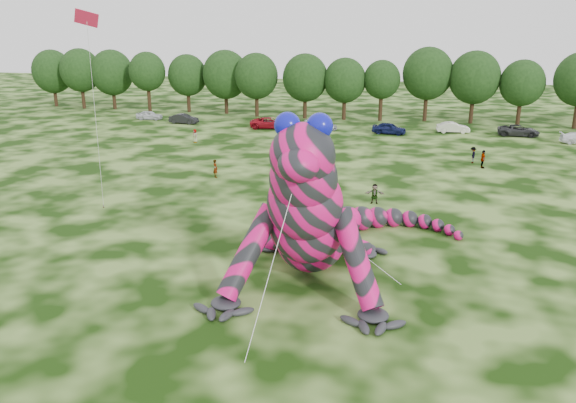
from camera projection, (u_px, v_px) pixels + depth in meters
The scene contains 28 objects.
ground at pixel (258, 291), 29.31m from camera, with size 240.00×240.00×0.00m, color #16330A.
inflatable_gecko at pixel (315, 185), 31.30m from camera, with size 16.01×19.02×9.51m, color #D80E6B, non-canonical shape.
flying_kite at pixel (88, 34), 35.05m from camera, with size 3.48×4.28×14.67m.
tree_0 at pixel (53, 78), 95.43m from camera, with size 6.91×6.22×9.51m, color black, non-canonical shape.
tree_1 at pixel (81, 79), 92.84m from camera, with size 6.74×6.07×9.81m, color black, non-canonical shape.
tree_2 at pixel (112, 80), 92.28m from camera, with size 7.04×6.34×9.64m, color black, non-canonical shape.
tree_3 at pixel (148, 82), 89.04m from camera, with size 5.81×5.23×9.44m, color black, non-canonical shape.
tree_4 at pixel (188, 83), 89.20m from camera, with size 6.22×5.60×9.06m, color black, non-canonical shape.
tree_5 at pixel (226, 82), 87.31m from camera, with size 7.16×6.44×9.80m, color black, non-canonical shape.
tree_6 at pixel (257, 85), 84.44m from camera, with size 6.52×5.86×9.49m, color black, non-canonical shape.
tree_7 at pixel (305, 86), 82.81m from camera, with size 6.68×6.01×9.48m, color black, non-canonical shape.
tree_8 at pixel (345, 89), 81.69m from camera, with size 6.14×5.53×8.94m, color black, non-canonical shape.
tree_9 at pixel (381, 91), 80.83m from camera, with size 5.27×4.74×8.68m, color black, non-canonical shape.
tree_10 at pixel (427, 84), 80.22m from camera, with size 7.09×6.38×10.50m, color black, non-canonical shape.
tree_11 at pixel (474, 87), 78.44m from camera, with size 7.01×6.31×10.07m, color black, non-canonical shape.
tree_12 at pixel (521, 93), 76.73m from camera, with size 5.99×5.39×8.97m, color black, non-canonical shape.
car_0 at pixel (149, 115), 82.79m from camera, with size 1.56×3.87×1.32m, color silver.
car_1 at pixel (184, 119), 79.39m from camera, with size 1.45×4.16×1.37m, color black.
car_2 at pixel (270, 123), 75.67m from camera, with size 2.47×5.36×1.49m, color maroon.
car_3 at pixel (321, 125), 74.89m from camera, with size 1.77×4.35×1.26m, color #A2A6AB.
car_4 at pixel (389, 128), 71.76m from camera, with size 1.73×4.30×1.46m, color #101743.
car_5 at pixel (453, 127), 72.58m from camera, with size 1.45×4.16×1.37m, color beige.
car_6 at pixel (519, 130), 70.45m from camera, with size 2.32×5.02×1.40m, color #2A2A2D.
spectator_2 at pixel (473, 155), 56.48m from camera, with size 1.06×0.61×1.64m, color gray.
spectator_0 at pixel (215, 169), 51.02m from camera, with size 0.61×0.40×1.67m, color gray.
spectator_3 at pixel (483, 159), 54.42m from camera, with size 1.04×0.43×1.78m, color gray.
spectator_5 at pixel (375, 194), 43.58m from camera, with size 1.45×0.46×1.57m, color gray.
spectator_4 at pixel (195, 136), 66.56m from camera, with size 0.77×0.50×1.57m, color gray.
Camera 1 is at (8.02, -25.38, 13.24)m, focal length 35.00 mm.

